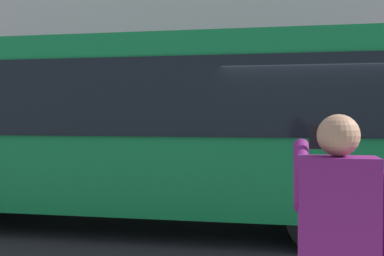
% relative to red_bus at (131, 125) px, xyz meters
% --- Properties ---
extents(ground_plane, '(60.00, 60.00, 0.00)m').
position_rel_red_bus_xyz_m(ground_plane, '(-2.92, 0.17, -1.68)').
color(ground_plane, '#232326').
extents(red_bus, '(9.05, 2.54, 3.08)m').
position_rel_red_bus_xyz_m(red_bus, '(0.00, 0.00, 0.00)').
color(red_bus, '#0F7238').
rests_on(red_bus, ground_plane).
extents(pedestrian_photographer, '(0.53, 0.52, 1.70)m').
position_rel_red_bus_xyz_m(pedestrian_photographer, '(-2.82, 5.12, -0.54)').
color(pedestrian_photographer, '#4C4238').
rests_on(pedestrian_photographer, sidewalk_curb).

